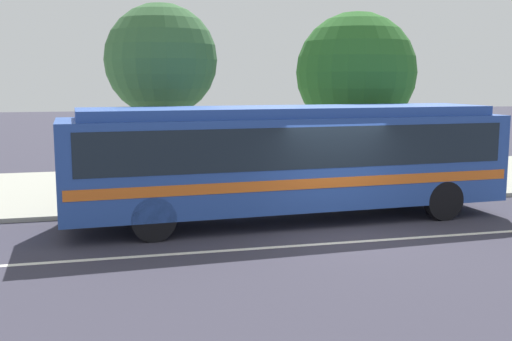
{
  "coord_description": "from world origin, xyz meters",
  "views": [
    {
      "loc": [
        -5.31,
        -12.99,
        3.51
      ],
      "look_at": [
        -1.65,
        1.61,
        1.3
      ],
      "focal_mm": 43.18,
      "sensor_mm": 36.0,
      "label": 1
    }
  ],
  "objects": [
    {
      "name": "transit_bus",
      "position": [
        -0.78,
        1.6,
        1.67
      ],
      "size": [
        11.18,
        2.99,
        2.87
      ],
      "color": "#284A9C",
      "rests_on": "ground_plane"
    },
    {
      "name": "lane_stripe_center",
      "position": [
        0.0,
        -0.8,
        0.0
      ],
      "size": [
        56.0,
        0.16,
        0.01
      ],
      "primitive_type": "cube",
      "color": "silver",
      "rests_on": "ground_plane"
    },
    {
      "name": "bus_stop_sign",
      "position": [
        3.08,
        3.47,
        1.7
      ],
      "size": [
        0.13,
        0.44,
        2.46
      ],
      "color": "gray",
      "rests_on": "sidewalk_slab"
    },
    {
      "name": "pedestrian_standing_by_tree",
      "position": [
        5.06,
        4.01,
        1.12
      ],
      "size": [
        0.39,
        0.39,
        1.71
      ],
      "color": "#7D6750",
      "rests_on": "sidewalk_slab"
    },
    {
      "name": "ground_plane",
      "position": [
        0.0,
        0.0,
        0.0
      ],
      "size": [
        120.0,
        120.0,
        0.0
      ],
      "primitive_type": "plane",
      "color": "#343340"
    },
    {
      "name": "pedestrian_waiting_near_sign",
      "position": [
        -3.42,
        3.77,
        1.15
      ],
      "size": [
        0.47,
        0.47,
        1.75
      ],
      "color": "#27344D",
      "rests_on": "sidewalk_slab"
    },
    {
      "name": "street_tree_near_stop",
      "position": [
        -3.6,
        5.04,
        4.06
      ],
      "size": [
        3.22,
        3.22,
        5.58
      ],
      "color": "brown",
      "rests_on": "sidewalk_slab"
    },
    {
      "name": "street_tree_mid_block",
      "position": [
        2.54,
        5.32,
        3.75
      ],
      "size": [
        3.78,
        3.78,
        5.53
      ],
      "color": "brown",
      "rests_on": "sidewalk_slab"
    },
    {
      "name": "pedestrian_walking_along_curb",
      "position": [
        -5.2,
        4.89,
        1.1
      ],
      "size": [
        0.46,
        0.46,
        1.68
      ],
      "color": "#70615B",
      "rests_on": "sidewalk_slab"
    },
    {
      "name": "sidewalk_slab",
      "position": [
        0.0,
        6.95,
        0.06
      ],
      "size": [
        60.0,
        8.0,
        0.12
      ],
      "primitive_type": "cube",
      "color": "#9E9E91",
      "rests_on": "ground_plane"
    }
  ]
}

